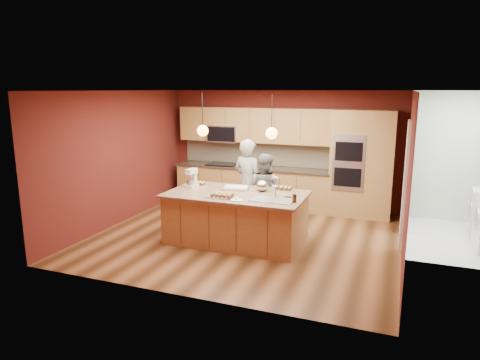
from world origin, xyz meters
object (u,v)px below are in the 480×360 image
at_px(island, 237,217).
at_px(stand_mixer, 192,179).
at_px(mixing_bowl, 262,186).
at_px(person_left, 248,183).
at_px(person_right, 264,191).

relative_size(island, stand_mixer, 6.98).
bearing_deg(stand_mixer, island, 2.60).
relative_size(stand_mixer, mixing_bowl, 1.44).
height_order(island, stand_mixer, island).
distance_m(stand_mixer, mixing_bowl, 1.35).
height_order(person_left, mixing_bowl, person_left).
bearing_deg(person_right, mixing_bowl, 120.53).
xyz_separation_m(island, person_right, (0.21, 0.95, 0.29)).
bearing_deg(person_left, mixing_bowl, 144.76).
distance_m(person_left, stand_mixer, 1.18).
bearing_deg(person_left, stand_mixer, 60.32).
bearing_deg(person_right, stand_mixer, 51.20).
relative_size(person_left, mixing_bowl, 7.22).
bearing_deg(person_right, island, 93.97).
xyz_separation_m(person_left, stand_mixer, (-0.84, -0.81, 0.17)).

